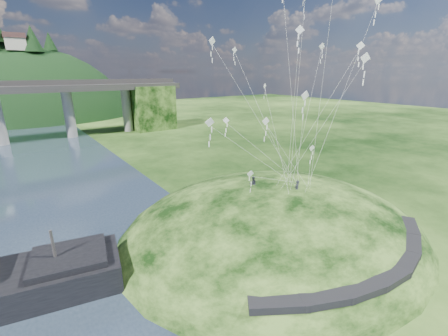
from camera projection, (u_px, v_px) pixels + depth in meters
ground at (227, 262)px, 28.12m from camera, size 320.00×320.00×0.00m
grass_hill at (272, 240)px, 34.56m from camera, size 36.00×32.00×13.00m
footpath at (373, 267)px, 24.08m from camera, size 22.29×5.84×0.83m
wooden_dock at (117, 260)px, 27.59m from camera, size 15.99×4.24×1.13m
kite_flyers at (269, 178)px, 33.20m from camera, size 3.74×4.73×1.97m
kite_swarm at (290, 69)px, 28.93m from camera, size 18.56×16.78×20.45m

